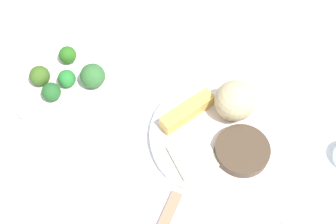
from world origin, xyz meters
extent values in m
cube|color=white|center=(0.00, 0.00, 0.01)|extent=(2.20, 2.20, 0.02)
cylinder|color=white|center=(0.00, 0.00, 0.03)|extent=(0.25, 0.25, 0.02)
sphere|color=tan|center=(-0.05, -0.04, 0.08)|extent=(0.08, 0.08, 0.08)
cube|color=gold|center=(0.04, -0.05, 0.05)|extent=(0.12, 0.08, 0.03)
cube|color=beige|center=(0.05, 0.04, 0.04)|extent=(0.09, 0.09, 0.01)
cylinder|color=#423223|center=(-0.04, 0.05, 0.05)|extent=(0.10, 0.10, 0.02)
cylinder|color=white|center=(0.27, -0.17, 0.03)|extent=(0.24, 0.24, 0.01)
sphere|color=#25732D|center=(0.27, -0.17, 0.05)|extent=(0.04, 0.04, 0.04)
sphere|color=#29621B|center=(0.27, -0.23, 0.05)|extent=(0.04, 0.04, 0.04)
sphere|color=#395C1D|center=(0.33, -0.19, 0.06)|extent=(0.04, 0.04, 0.04)
sphere|color=#225725|center=(0.30, -0.14, 0.05)|extent=(0.04, 0.04, 0.04)
sphere|color=#30642F|center=(0.22, -0.16, 0.06)|extent=(0.05, 0.05, 0.05)
camera|label=1|loc=(0.16, 0.37, 0.78)|focal=46.16mm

